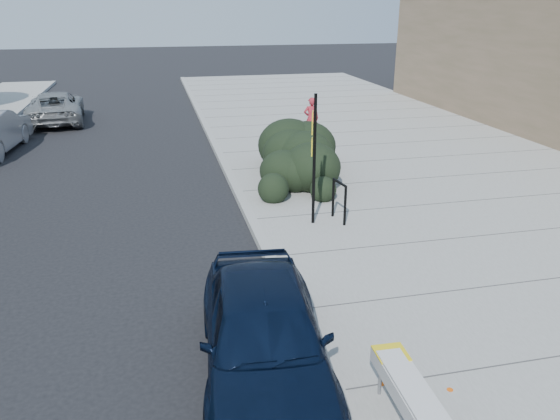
{
  "coord_description": "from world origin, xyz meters",
  "views": [
    {
      "loc": [
        -1.96,
        -7.31,
        4.73
      ],
      "look_at": [
        0.24,
        2.26,
        1.0
      ],
      "focal_mm": 35.0,
      "sensor_mm": 36.0,
      "label": 1
    }
  ],
  "objects_px": {
    "sedan_navy": "(264,334)",
    "suv_silver": "(56,107)",
    "pedestrian": "(311,119)",
    "bike_rack": "(339,197)",
    "sign_post": "(314,153)",
    "bench": "(416,402)"
  },
  "relations": [
    {
      "from": "suv_silver",
      "to": "pedestrian",
      "type": "distance_m",
      "value": 11.19
    },
    {
      "from": "sign_post",
      "to": "bench",
      "type": "bearing_deg",
      "value": -78.44
    },
    {
      "from": "sign_post",
      "to": "suv_silver",
      "type": "height_order",
      "value": "sign_post"
    },
    {
      "from": "suv_silver",
      "to": "sedan_navy",
      "type": "bearing_deg",
      "value": 100.63
    },
    {
      "from": "bike_rack",
      "to": "suv_silver",
      "type": "xyz_separation_m",
      "value": [
        -7.88,
        13.67,
        -0.06
      ]
    },
    {
      "from": "sedan_navy",
      "to": "suv_silver",
      "type": "bearing_deg",
      "value": 111.49
    },
    {
      "from": "bike_rack",
      "to": "pedestrian",
      "type": "distance_m",
      "value": 7.8
    },
    {
      "from": "sedan_navy",
      "to": "suv_silver",
      "type": "xyz_separation_m",
      "value": [
        -5.2,
        18.51,
        -0.05
      ]
    },
    {
      "from": "bike_rack",
      "to": "sedan_navy",
      "type": "bearing_deg",
      "value": -127.51
    },
    {
      "from": "sign_post",
      "to": "sedan_navy",
      "type": "distance_m",
      "value": 5.38
    },
    {
      "from": "sedan_navy",
      "to": "pedestrian",
      "type": "xyz_separation_m",
      "value": [
        4.23,
        12.49,
        0.21
      ]
    },
    {
      "from": "suv_silver",
      "to": "pedestrian",
      "type": "xyz_separation_m",
      "value": [
        9.43,
        -6.03,
        0.26
      ]
    },
    {
      "from": "bench",
      "to": "bike_rack",
      "type": "xyz_separation_m",
      "value": [
        1.28,
        6.39,
        0.1
      ]
    },
    {
      "from": "bench",
      "to": "pedestrian",
      "type": "distance_m",
      "value": 14.32
    },
    {
      "from": "pedestrian",
      "to": "bench",
      "type": "bearing_deg",
      "value": 80.8
    },
    {
      "from": "bike_rack",
      "to": "sign_post",
      "type": "bearing_deg",
      "value": 170.21
    },
    {
      "from": "sedan_navy",
      "to": "pedestrian",
      "type": "distance_m",
      "value": 13.19
    },
    {
      "from": "suv_silver",
      "to": "pedestrian",
      "type": "height_order",
      "value": "pedestrian"
    },
    {
      "from": "sign_post",
      "to": "sedan_navy",
      "type": "xyz_separation_m",
      "value": [
        -2.07,
        -4.86,
        -1.06
      ]
    },
    {
      "from": "sign_post",
      "to": "sedan_navy",
      "type": "bearing_deg",
      "value": -95.54
    },
    {
      "from": "bench",
      "to": "sign_post",
      "type": "height_order",
      "value": "sign_post"
    },
    {
      "from": "sign_post",
      "to": "pedestrian",
      "type": "distance_m",
      "value": 7.98
    }
  ]
}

